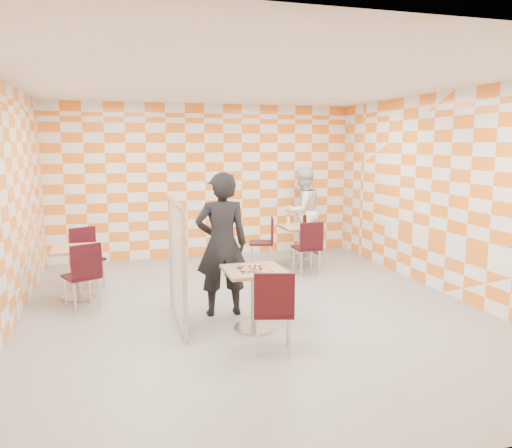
{
  "coord_description": "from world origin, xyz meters",
  "views": [
    {
      "loc": [
        -1.74,
        -6.25,
        2.23
      ],
      "look_at": [
        0.1,
        0.2,
        1.15
      ],
      "focal_mm": 35.0,
      "sensor_mm": 36.0,
      "label": 1
    }
  ],
  "objects_px": {
    "main_table": "(254,289)",
    "chair_empty_far": "(86,252)",
    "second_table": "(300,239)",
    "sport_bottle": "(288,220)",
    "chair_main_front": "(274,306)",
    "chair_empty_near": "(84,271)",
    "chair_second_front": "(309,244)",
    "man_white": "(302,211)",
    "chair_second_side": "(266,238)",
    "soda_bottle": "(305,220)",
    "partition": "(177,263)",
    "man_dark": "(222,244)",
    "empty_table": "(78,264)"
  },
  "relations": [
    {
      "from": "sport_bottle",
      "to": "partition",
      "type": "bearing_deg",
      "value": -132.51
    },
    {
      "from": "partition",
      "to": "chair_empty_near",
      "type": "bearing_deg",
      "value": 141.82
    },
    {
      "from": "main_table",
      "to": "man_dark",
      "type": "relative_size",
      "value": 0.4
    },
    {
      "from": "partition",
      "to": "sport_bottle",
      "type": "relative_size",
      "value": 7.75
    },
    {
      "from": "empty_table",
      "to": "chair_empty_near",
      "type": "xyz_separation_m",
      "value": [
        0.11,
        -0.6,
        0.04
      ]
    },
    {
      "from": "chair_main_front",
      "to": "chair_empty_far",
      "type": "height_order",
      "value": "same"
    },
    {
      "from": "main_table",
      "to": "chair_empty_far",
      "type": "xyz_separation_m",
      "value": [
        -2.04,
        2.57,
        0.04
      ]
    },
    {
      "from": "sport_bottle",
      "to": "empty_table",
      "type": "bearing_deg",
      "value": -163.39
    },
    {
      "from": "man_dark",
      "to": "sport_bottle",
      "type": "bearing_deg",
      "value": -123.76
    },
    {
      "from": "chair_empty_near",
      "to": "sport_bottle",
      "type": "bearing_deg",
      "value": 25.57
    },
    {
      "from": "chair_second_side",
      "to": "chair_empty_far",
      "type": "relative_size",
      "value": 1.0
    },
    {
      "from": "second_table",
      "to": "empty_table",
      "type": "xyz_separation_m",
      "value": [
        -3.8,
        -0.93,
        0.0
      ]
    },
    {
      "from": "chair_empty_near",
      "to": "empty_table",
      "type": "bearing_deg",
      "value": 100.51
    },
    {
      "from": "second_table",
      "to": "chair_empty_far",
      "type": "bearing_deg",
      "value": -175.79
    },
    {
      "from": "chair_main_front",
      "to": "chair_empty_near",
      "type": "distance_m",
      "value": 2.9
    },
    {
      "from": "chair_empty_near",
      "to": "sport_bottle",
      "type": "xyz_separation_m",
      "value": [
        3.51,
        1.68,
        0.29
      ]
    },
    {
      "from": "chair_second_front",
      "to": "soda_bottle",
      "type": "height_order",
      "value": "soda_bottle"
    },
    {
      "from": "chair_main_front",
      "to": "chair_empty_near",
      "type": "relative_size",
      "value": 1.0
    },
    {
      "from": "chair_second_front",
      "to": "chair_empty_near",
      "type": "xyz_separation_m",
      "value": [
        -3.61,
        -0.9,
        0.0
      ]
    },
    {
      "from": "chair_main_front",
      "to": "chair_second_front",
      "type": "bearing_deg",
      "value": 61.84
    },
    {
      "from": "main_table",
      "to": "chair_empty_far",
      "type": "relative_size",
      "value": 0.81
    },
    {
      "from": "chair_empty_far",
      "to": "chair_main_front",
      "type": "bearing_deg",
      "value": -58.67
    },
    {
      "from": "man_white",
      "to": "sport_bottle",
      "type": "relative_size",
      "value": 8.87
    },
    {
      "from": "second_table",
      "to": "sport_bottle",
      "type": "height_order",
      "value": "sport_bottle"
    },
    {
      "from": "main_table",
      "to": "soda_bottle",
      "type": "xyz_separation_m",
      "value": [
        1.76,
        2.84,
        0.34
      ]
    },
    {
      "from": "second_table",
      "to": "partition",
      "type": "bearing_deg",
      "value": -136.4
    },
    {
      "from": "second_table",
      "to": "sport_bottle",
      "type": "distance_m",
      "value": 0.41
    },
    {
      "from": "main_table",
      "to": "empty_table",
      "type": "distance_m",
      "value": 2.85
    },
    {
      "from": "main_table",
      "to": "partition",
      "type": "height_order",
      "value": "partition"
    },
    {
      "from": "man_dark",
      "to": "sport_bottle",
      "type": "relative_size",
      "value": 9.41
    },
    {
      "from": "sport_bottle",
      "to": "chair_main_front",
      "type": "bearing_deg",
      "value": -111.71
    },
    {
      "from": "man_dark",
      "to": "sport_bottle",
      "type": "xyz_separation_m",
      "value": [
        1.75,
        2.35,
        -0.1
      ]
    },
    {
      "from": "chair_main_front",
      "to": "partition",
      "type": "distance_m",
      "value": 1.49
    },
    {
      "from": "main_table",
      "to": "partition",
      "type": "distance_m",
      "value": 1.0
    },
    {
      "from": "chair_empty_far",
      "to": "soda_bottle",
      "type": "height_order",
      "value": "soda_bottle"
    },
    {
      "from": "second_table",
      "to": "man_dark",
      "type": "height_order",
      "value": "man_dark"
    },
    {
      "from": "chair_empty_near",
      "to": "man_dark",
      "type": "relative_size",
      "value": 0.49
    },
    {
      "from": "main_table",
      "to": "man_dark",
      "type": "distance_m",
      "value": 0.81
    },
    {
      "from": "chair_second_side",
      "to": "sport_bottle",
      "type": "relative_size",
      "value": 4.62
    },
    {
      "from": "chair_second_front",
      "to": "man_white",
      "type": "xyz_separation_m",
      "value": [
        0.45,
        1.5,
        0.34
      ]
    },
    {
      "from": "chair_main_front",
      "to": "chair_empty_far",
      "type": "relative_size",
      "value": 1.0
    },
    {
      "from": "chair_empty_near",
      "to": "chair_second_side",
      "type": "bearing_deg",
      "value": 27.85
    },
    {
      "from": "chair_second_side",
      "to": "chair_empty_near",
      "type": "height_order",
      "value": "same"
    },
    {
      "from": "man_dark",
      "to": "main_table",
      "type": "bearing_deg",
      "value": 114.76
    },
    {
      "from": "man_dark",
      "to": "chair_second_front",
      "type": "bearing_deg",
      "value": -136.69
    },
    {
      "from": "main_table",
      "to": "second_table",
      "type": "relative_size",
      "value": 1.0
    },
    {
      "from": "chair_main_front",
      "to": "sport_bottle",
      "type": "distance_m",
      "value": 4.07
    },
    {
      "from": "man_white",
      "to": "soda_bottle",
      "type": "height_order",
      "value": "man_white"
    },
    {
      "from": "partition",
      "to": "empty_table",
      "type": "bearing_deg",
      "value": 129.96
    },
    {
      "from": "chair_empty_far",
      "to": "soda_bottle",
      "type": "relative_size",
      "value": 4.02
    }
  ]
}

